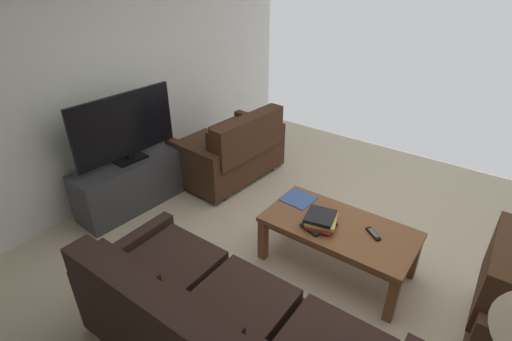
{
  "coord_description": "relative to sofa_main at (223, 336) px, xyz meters",
  "views": [
    {
      "loc": [
        -0.95,
        2.42,
        2.39
      ],
      "look_at": [
        0.62,
        0.27,
        0.89
      ],
      "focal_mm": 26.77,
      "sensor_mm": 36.0,
      "label": 1
    }
  ],
  "objects": [
    {
      "name": "loveseat_near",
      "position": [
        1.57,
        -2.01,
        0.01
      ],
      "size": [
        0.87,
        1.29,
        0.86
      ],
      "color": "black",
      "rests_on": "ground"
    },
    {
      "name": "book_stack",
      "position": [
        -0.02,
        -1.21,
        0.15
      ],
      "size": [
        0.3,
        0.31,
        0.11
      ],
      "color": "black",
      "rests_on": "coffee_table"
    },
    {
      "name": "tv_stand",
      "position": [
        2.05,
        -0.94,
        -0.09
      ],
      "size": [
        0.48,
        1.26,
        0.55
      ],
      "color": "#38383D",
      "rests_on": "ground"
    },
    {
      "name": "loose_magazine",
      "position": [
        0.33,
        -1.45,
        0.1
      ],
      "size": [
        0.29,
        0.28,
        0.01
      ],
      "primitive_type": "cube",
      "rotation": [
        0.0,
        0.0,
        1.49
      ],
      "color": "#385693",
      "rests_on": "coffee_table"
    },
    {
      "name": "ground_plane",
      "position": [
        -0.12,
        -1.3,
        -0.36
      ],
      "size": [
        5.13,
        5.33,
        0.01
      ],
      "primitive_type": "cube",
      "color": "beige"
    },
    {
      "name": "tv_remote",
      "position": [
        -0.41,
        -1.36,
        0.11
      ],
      "size": [
        0.15,
        0.13,
        0.02
      ],
      "color": "black",
      "rests_on": "coffee_table"
    },
    {
      "name": "wall_right",
      "position": [
        2.45,
        -1.3,
        0.93
      ],
      "size": [
        0.12,
        5.33,
        2.59
      ],
      "primitive_type": "cube",
      "color": "white",
      "rests_on": "ground"
    },
    {
      "name": "flat_tv",
      "position": [
        2.05,
        -0.94,
        0.55
      ],
      "size": [
        0.22,
        1.11,
        0.7
      ],
      "color": "black",
      "rests_on": "tv_stand"
    },
    {
      "name": "coffee_table",
      "position": [
        -0.14,
        -1.32,
        0.03
      ],
      "size": [
        1.24,
        0.64,
        0.46
      ],
      "color": "brown",
      "rests_on": "ground"
    },
    {
      "name": "sofa_main",
      "position": [
        0.0,
        0.0,
        0.0
      ],
      "size": [
        2.06,
        0.89,
        0.85
      ],
      "color": "black",
      "rests_on": "ground"
    }
  ]
}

